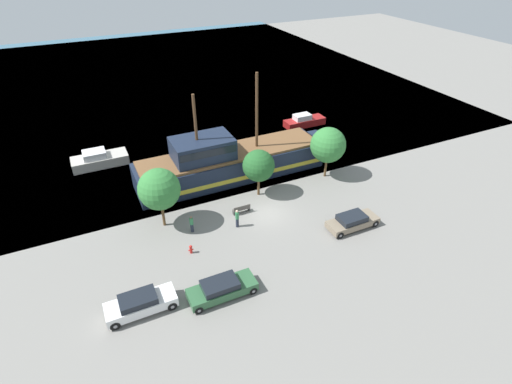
# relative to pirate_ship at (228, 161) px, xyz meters

# --- Properties ---
(ground_plane) EXTENTS (160.00, 160.00, 0.00)m
(ground_plane) POSITION_rel_pirate_ship_xyz_m (0.70, -7.66, -1.81)
(ground_plane) COLOR gray
(water_surface) EXTENTS (80.00, 80.00, 0.00)m
(water_surface) POSITION_rel_pirate_ship_xyz_m (0.70, 36.34, -1.81)
(water_surface) COLOR #38667F
(water_surface) RESTS_ON ground
(pirate_ship) EXTENTS (21.05, 4.82, 10.63)m
(pirate_ship) POSITION_rel_pirate_ship_xyz_m (0.00, 0.00, 0.00)
(pirate_ship) COLOR #192338
(pirate_ship) RESTS_ON water_surface
(moored_boat_dockside) EXTENTS (5.92, 2.44, 1.77)m
(moored_boat_dockside) POSITION_rel_pirate_ship_xyz_m (-12.01, 8.41, -1.12)
(moored_boat_dockside) COLOR #B7B2A8
(moored_boat_dockside) RESTS_ON water_surface
(moored_boat_outer) EXTENTS (5.55, 1.84, 1.60)m
(moored_boat_outer) POSITION_rel_pirate_ship_xyz_m (14.06, 7.96, -1.19)
(moored_boat_outer) COLOR maroon
(moored_boat_outer) RESTS_ON water_surface
(parked_car_curb_front) EXTENTS (4.64, 1.83, 1.30)m
(parked_car_curb_front) POSITION_rel_pirate_ship_xyz_m (6.46, -12.71, -1.15)
(parked_car_curb_front) COLOR #7F705B
(parked_car_curb_front) RESTS_ON ground_plane
(parked_car_curb_mid) EXTENTS (4.91, 1.86, 1.36)m
(parked_car_curb_mid) POSITION_rel_pirate_ship_xyz_m (-6.68, -15.13, -1.13)
(parked_car_curb_mid) COLOR #2D5B38
(parked_car_curb_mid) RESTS_ON ground_plane
(parked_car_curb_rear) EXTENTS (4.73, 1.81, 1.42)m
(parked_car_curb_rear) POSITION_rel_pirate_ship_xyz_m (-12.15, -14.08, -1.09)
(parked_car_curb_rear) COLOR white
(parked_car_curb_rear) RESTS_ON ground_plane
(fire_hydrant) EXTENTS (0.42, 0.25, 0.76)m
(fire_hydrant) POSITION_rel_pirate_ship_xyz_m (-7.30, -9.87, -1.40)
(fire_hydrant) COLOR red
(fire_hydrant) RESTS_ON ground_plane
(bench_promenade_east) EXTENTS (1.63, 0.45, 0.85)m
(bench_promenade_east) POSITION_rel_pirate_ship_xyz_m (-1.41, -6.62, -1.37)
(bench_promenade_east) COLOR #4C4742
(bench_promenade_east) RESTS_ON ground_plane
(pedestrian_walking_near) EXTENTS (0.32, 0.32, 1.61)m
(pedestrian_walking_near) POSITION_rel_pirate_ship_xyz_m (-6.37, -7.25, -0.99)
(pedestrian_walking_near) COLOR #232838
(pedestrian_walking_near) RESTS_ON ground_plane
(pedestrian_walking_far) EXTENTS (0.32, 0.32, 1.78)m
(pedestrian_walking_far) POSITION_rel_pirate_ship_xyz_m (-2.58, -8.32, -0.90)
(pedestrian_walking_far) COLOR #232838
(pedestrian_walking_far) RESTS_ON ground_plane
(tree_row_east) EXTENTS (3.57, 3.57, 5.56)m
(tree_row_east) POSITION_rel_pirate_ship_xyz_m (-8.31, -5.33, 1.96)
(tree_row_east) COLOR brown
(tree_row_east) RESTS_ON ground_plane
(tree_row_mideast) EXTENTS (3.07, 3.07, 4.78)m
(tree_row_mideast) POSITION_rel_pirate_ship_xyz_m (1.33, -4.48, 1.43)
(tree_row_mideast) COLOR brown
(tree_row_mideast) RESTS_ON ground_plane
(tree_row_midwest) EXTENTS (3.62, 3.62, 5.46)m
(tree_row_midwest) POSITION_rel_pirate_ship_xyz_m (9.23, -4.31, 1.83)
(tree_row_midwest) COLOR brown
(tree_row_midwest) RESTS_ON ground_plane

